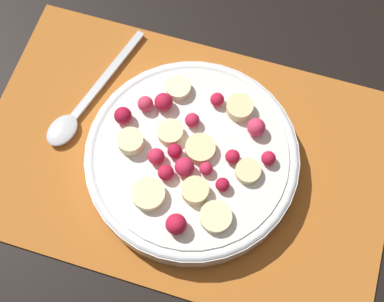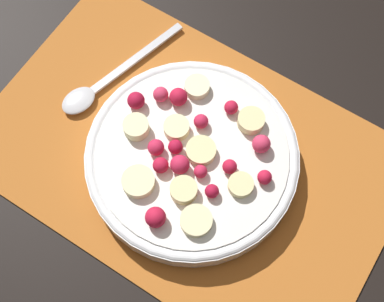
{
  "view_description": "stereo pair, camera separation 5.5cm",
  "coord_description": "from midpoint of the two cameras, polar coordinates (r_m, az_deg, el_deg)",
  "views": [
    {
      "loc": [
        -0.07,
        0.2,
        0.56
      ],
      "look_at": [
        -0.01,
        0.01,
        0.04
      ],
      "focal_mm": 50.0,
      "sensor_mm": 36.0,
      "label": 1
    },
    {
      "loc": [
        -0.12,
        0.18,
        0.56
      ],
      "look_at": [
        -0.01,
        0.01,
        0.04
      ],
      "focal_mm": 50.0,
      "sensor_mm": 36.0,
      "label": 2
    }
  ],
  "objects": [
    {
      "name": "spoon",
      "position": [
        0.63,
        -14.56,
        3.83
      ],
      "size": [
        0.07,
        0.18,
        0.01
      ],
      "rotation": [
        0.0,
        0.0,
        7.58
      ],
      "color": "silver",
      "rests_on": "placemat"
    },
    {
      "name": "placemat",
      "position": [
        0.6,
        -3.39,
        -1.0
      ],
      "size": [
        0.46,
        0.29,
        0.01
      ],
      "color": "#B26023",
      "rests_on": "ground_plane"
    },
    {
      "name": "ground_plane",
      "position": [
        0.6,
        -3.38,
        -1.1
      ],
      "size": [
        3.0,
        3.0,
        0.0
      ],
      "primitive_type": "plane",
      "color": "black"
    },
    {
      "name": "fruit_bowl",
      "position": [
        0.57,
        -2.79,
        -1.03
      ],
      "size": [
        0.23,
        0.23,
        0.05
      ],
      "color": "white",
      "rests_on": "placemat"
    }
  ]
}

